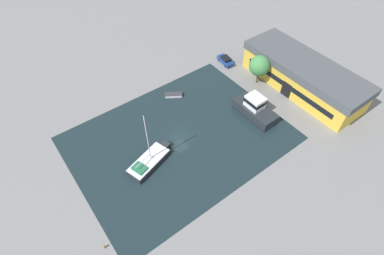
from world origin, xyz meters
The scene contains 9 objects.
ground_plane centered at (0.00, 0.00, 0.00)m, with size 440.00×440.00×0.00m, color slate.
water_canal centered at (0.00, 0.00, 0.00)m, with size 29.07×38.58×0.01m, color #19282D.
warehouse_building centered at (3.92, 29.39, 3.26)m, with size 27.28×9.99×6.45m.
quay_tree_near_building centered at (-2.92, 23.06, 4.48)m, with size 4.47×4.47×6.73m.
parked_car centered at (-12.45, 22.21, 0.87)m, with size 4.74×2.43×1.75m.
sailboat_moored centered at (1.48, -7.48, 0.61)m, with size 5.52×9.54×11.39m.
motor_cruiser centered at (3.89, 15.55, 1.58)m, with size 9.20×4.03×4.36m.
small_dinghy centered at (-10.28, 5.72, 0.34)m, with size 3.07×3.76×0.66m.
mooring_bollard centered at (10.13, -20.28, 0.42)m, with size 0.29×0.29×0.79m.
Camera 1 is at (30.05, -19.76, 42.99)m, focal length 28.00 mm.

